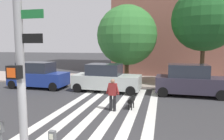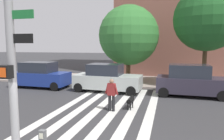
% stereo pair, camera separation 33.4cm
% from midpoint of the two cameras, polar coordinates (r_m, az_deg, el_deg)
% --- Properties ---
extents(ground_plane, '(160.00, 160.00, 0.00)m').
position_cam_midpoint_polar(ground_plane, '(10.96, 4.02, -10.92)').
color(ground_plane, '#353538').
extents(sidewalk_far, '(80.00, 6.00, 0.15)m').
position_cam_midpoint_polar(sidewalk_far, '(19.33, 8.99, -3.05)').
color(sidewalk_far, '#A4948A').
rests_on(sidewalk_far, ground_plane).
extents(crosswalk_stripes, '(4.95, 10.80, 0.01)m').
position_cam_midpoint_polar(crosswalk_stripes, '(11.15, -0.58, -10.56)').
color(crosswalk_stripes, silver).
rests_on(crosswalk_stripes, ground_plane).
extents(traffic_light_pole, '(0.74, 0.46, 5.80)m').
position_cam_midpoint_polar(traffic_light_pole, '(4.98, -24.45, 8.58)').
color(traffic_light_pole, gray).
rests_on(traffic_light_pole, sidewalk_near).
extents(parked_car_near_curb, '(4.47, 2.02, 2.01)m').
position_cam_midpoint_polar(parked_car_near_curb, '(17.49, -18.36, -1.36)').
color(parked_car_near_curb, navy).
rests_on(parked_car_near_curb, ground_plane).
extents(parked_car_behind_first, '(4.85, 2.16, 1.99)m').
position_cam_midpoint_polar(parked_car_behind_first, '(15.19, -0.69, -2.32)').
color(parked_car_behind_first, '#B5BDB8').
rests_on(parked_car_behind_first, ground_plane).
extents(parked_car_third_in_line, '(4.43, 2.03, 2.07)m').
position_cam_midpoint_polar(parked_car_third_in_line, '(14.71, 21.11, -2.83)').
color(parked_car_third_in_line, '#2F2B39').
rests_on(parked_car_third_in_line, ground_plane).
extents(street_tree_nearest, '(5.06, 5.06, 6.54)m').
position_cam_midpoint_polar(street_tree_nearest, '(18.11, 5.05, 9.30)').
color(street_tree_nearest, '#4C3823').
rests_on(street_tree_nearest, sidewalk_far).
extents(street_tree_middle, '(4.85, 4.85, 7.56)m').
position_cam_midpoint_polar(street_tree_middle, '(17.69, 24.71, 12.46)').
color(street_tree_middle, '#4C3823').
rests_on(street_tree_middle, sidewalk_far).
extents(pedestrian_dog_walker, '(0.71, 0.27, 1.64)m').
position_cam_midpoint_polar(pedestrian_dog_walker, '(10.64, 0.77, -6.27)').
color(pedestrian_dog_walker, black).
rests_on(pedestrian_dog_walker, ground_plane).
extents(dog_on_leash, '(0.32, 1.02, 0.65)m').
position_cam_midpoint_polar(dog_on_leash, '(11.19, 5.93, -8.19)').
color(dog_on_leash, black).
rests_on(dog_on_leash, ground_plane).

